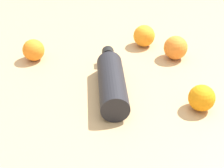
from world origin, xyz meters
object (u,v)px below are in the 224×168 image
at_px(orange_2, 34,50).
at_px(water_bottle, 111,79).
at_px(orange_3, 176,48).
at_px(orange_1, 144,36).
at_px(orange_0, 202,98).

bearing_deg(orange_2, water_bottle, 104.72).
bearing_deg(orange_3, orange_2, -39.38).
distance_m(orange_1, orange_2, 0.32).
bearing_deg(orange_1, orange_3, 96.09).
distance_m(water_bottle, orange_0, 0.21).
height_order(water_bottle, orange_2, water_bottle).
bearing_deg(orange_0, orange_3, -125.07).
xyz_separation_m(orange_0, orange_2, (0.17, -0.44, 0.00)).
xyz_separation_m(water_bottle, orange_1, (-0.23, -0.12, -0.00)).
relative_size(orange_2, orange_3, 0.91).
distance_m(water_bottle, orange_3, 0.24).
xyz_separation_m(water_bottle, orange_3, (-0.24, -0.00, 0.00)).
height_order(orange_1, orange_2, orange_1).
bearing_deg(water_bottle, orange_1, -26.54).
bearing_deg(orange_3, orange_0, 54.93).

